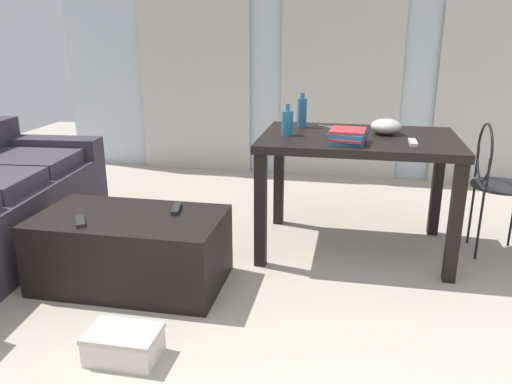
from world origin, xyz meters
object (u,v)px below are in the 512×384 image
at_px(wire_chair, 493,174).
at_px(tv_remote_secondary, 176,209).
at_px(bottle_near, 302,112).
at_px(scissors, 324,126).
at_px(bottle_far, 287,122).
at_px(tv_remote_primary, 80,221).
at_px(craft_table, 358,153).
at_px(bowl, 386,126).
at_px(coffee_table, 131,249).
at_px(shoebox, 124,344).
at_px(tv_remote_on_table, 413,142).
at_px(book_stack, 348,136).

bearing_deg(wire_chair, tv_remote_secondary, -158.70).
bearing_deg(bottle_near, scissors, 22.49).
bearing_deg(bottle_far, tv_remote_primary, -140.24).
distance_m(craft_table, scissors, 0.39).
bearing_deg(bowl, coffee_table, -149.27).
bearing_deg(shoebox, craft_table, 55.37).
xyz_separation_m(bottle_far, tv_remote_on_table, (0.76, -0.12, -0.07)).
height_order(bottle_far, tv_remote_primary, bottle_far).
bearing_deg(craft_table, book_stack, -106.27).
height_order(bottle_near, tv_remote_secondary, bottle_near).
height_order(bowl, book_stack, bowl).
bearing_deg(book_stack, tv_remote_on_table, 5.57).
bearing_deg(bowl, tv_remote_primary, -148.46).
bearing_deg(coffee_table, bottle_far, 40.52).
distance_m(bottle_near, book_stack, 0.55).
bearing_deg(wire_chair, coffee_table, -157.83).
relative_size(wire_chair, tv_remote_on_table, 5.22).
distance_m(wire_chair, scissors, 1.13).
distance_m(craft_table, book_stack, 0.27).
distance_m(tv_remote_secondary, shoebox, 0.89).
distance_m(book_stack, scissors, 0.54).
relative_size(wire_chair, tv_remote_primary, 5.20).
distance_m(bowl, tv_remote_on_table, 0.32).
height_order(craft_table, scissors, scissors).
distance_m(coffee_table, tv_remote_secondary, 0.35).
height_order(bottle_far, tv_remote_on_table, bottle_far).
bearing_deg(bottle_near, tv_remote_secondary, -126.52).
relative_size(scissors, tv_remote_secondary, 0.62).
relative_size(craft_table, tv_remote_secondary, 7.05).
height_order(book_stack, tv_remote_on_table, book_stack).
relative_size(coffee_table, bottle_near, 4.50).
height_order(tv_remote_on_table, tv_remote_primary, tv_remote_on_table).
xyz_separation_m(craft_table, tv_remote_on_table, (0.31, -0.18, 0.12)).
height_order(coffee_table, shoebox, coffee_table).
xyz_separation_m(scissors, shoebox, (-0.75, -1.72, -0.70)).
relative_size(tv_remote_primary, shoebox, 0.51).
distance_m(scissors, shoebox, 2.00).
bearing_deg(tv_remote_on_table, book_stack, -174.50).
distance_m(coffee_table, scissors, 1.55).
bearing_deg(tv_remote_primary, coffee_table, 5.40).
bearing_deg(book_stack, wire_chair, 19.89).
distance_m(coffee_table, bottle_near, 1.46).
distance_m(coffee_table, bottle_far, 1.23).
bearing_deg(wire_chair, tv_remote_on_table, -151.41).
relative_size(bowl, shoebox, 0.60).
distance_m(coffee_table, shoebox, 0.74).
bearing_deg(craft_table, bowl, 29.81).
height_order(tv_remote_primary, shoebox, tv_remote_primary).
height_order(wire_chair, shoebox, wire_chair).
bearing_deg(craft_table, tv_remote_on_table, -30.76).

